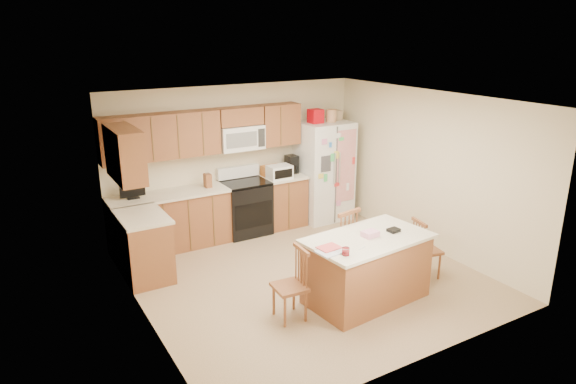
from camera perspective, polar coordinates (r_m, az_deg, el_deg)
ground at (r=7.41m, az=1.95°, el=-9.36°), size 4.50×4.50×0.00m
room_shell at (r=6.88m, az=2.07°, el=1.40°), size 4.60×4.60×2.52m
cabinetry at (r=8.17m, az=-10.62°, el=-0.11°), size 3.36×1.56×2.15m
stove at (r=8.79m, az=-4.78°, el=-1.62°), size 0.76×0.65×1.13m
refrigerator at (r=9.36m, az=4.01°, el=2.46°), size 0.90×0.79×2.04m
island at (r=6.72m, az=8.72°, el=-8.36°), size 1.68×1.08×0.96m
windsor_chair_left at (r=6.25m, az=0.37°, el=-10.40°), size 0.39×0.41×0.90m
windsor_chair_back at (r=7.24m, az=5.80°, el=-5.84°), size 0.52×0.50×1.03m
windsor_chair_right at (r=7.49m, az=14.97°, el=-6.23°), size 0.42×0.43×0.86m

